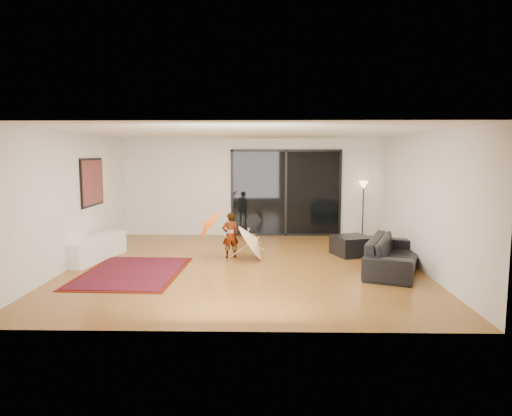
{
  "coord_description": "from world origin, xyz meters",
  "views": [
    {
      "loc": [
        0.42,
        -9.17,
        2.3
      ],
      "look_at": [
        0.22,
        0.78,
        1.1
      ],
      "focal_mm": 32.0,
      "sensor_mm": 36.0,
      "label": 1
    }
  ],
  "objects_px": {
    "sofa": "(394,254)",
    "media_console": "(95,248)",
    "ottoman": "(352,246)",
    "child": "(230,235)"
  },
  "relations": [
    {
      "from": "ottoman",
      "to": "child",
      "type": "distance_m",
      "value": 2.76
    },
    {
      "from": "child",
      "to": "sofa",
      "type": "bearing_deg",
      "value": 145.37
    },
    {
      "from": "sofa",
      "to": "media_console",
      "type": "bearing_deg",
      "value": 104.3
    },
    {
      "from": "sofa",
      "to": "ottoman",
      "type": "distance_m",
      "value": 1.47
    },
    {
      "from": "media_console",
      "to": "ottoman",
      "type": "bearing_deg",
      "value": 17.69
    },
    {
      "from": "media_console",
      "to": "sofa",
      "type": "xyz_separation_m",
      "value": [
        6.2,
        -0.78,
        0.07
      ]
    },
    {
      "from": "sofa",
      "to": "child",
      "type": "bearing_deg",
      "value": 93.84
    },
    {
      "from": "media_console",
      "to": "sofa",
      "type": "height_order",
      "value": "sofa"
    },
    {
      "from": "ottoman",
      "to": "media_console",
      "type": "bearing_deg",
      "value": -174.14
    },
    {
      "from": "sofa",
      "to": "ottoman",
      "type": "height_order",
      "value": "sofa"
    }
  ]
}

